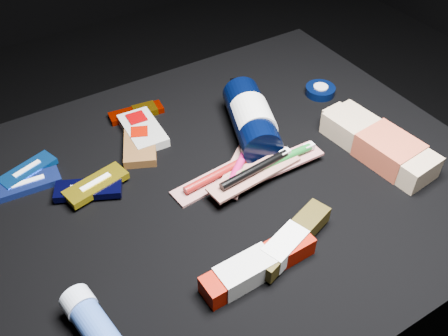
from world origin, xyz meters
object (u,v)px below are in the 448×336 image
lotion_bottle (251,119)px  bodywash_bottle (380,145)px  deodorant_stick (92,322)px  toothpaste_carton_red (254,267)px

lotion_bottle → bodywash_bottle: bearing=-25.6°
deodorant_stick → toothpaste_carton_red: deodorant_stick is taller
bodywash_bottle → deodorant_stick: size_ratio=2.17×
bodywash_bottle → toothpaste_carton_red: bearing=-169.5°
bodywash_bottle → toothpaste_carton_red: 0.38m
lotion_bottle → deodorant_stick: (-0.43, -0.24, -0.02)m
deodorant_stick → lotion_bottle: bearing=21.8°
bodywash_bottle → toothpaste_carton_red: size_ratio=1.28×
deodorant_stick → toothpaste_carton_red: (0.24, -0.04, -0.00)m
deodorant_stick → toothpaste_carton_red: size_ratio=0.59×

